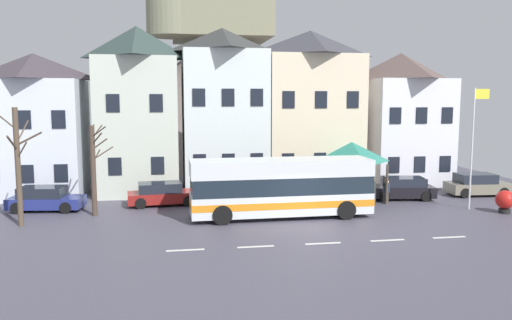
{
  "coord_description": "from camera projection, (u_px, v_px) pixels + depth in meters",
  "views": [
    {
      "loc": [
        -6.49,
        -23.24,
        6.33
      ],
      "look_at": [
        -1.61,
        5.91,
        2.74
      ],
      "focal_mm": 35.72,
      "sensor_mm": 36.0,
      "label": 1
    }
  ],
  "objects": [
    {
      "name": "townhouse_03",
      "position": [
        310.0,
        110.0,
        35.95
      ],
      "size": [
        6.51,
        5.57,
        11.0
      ],
      "color": "beige",
      "rests_on": "ground_plane"
    },
    {
      "name": "pedestrian_00",
      "position": [
        373.0,
        191.0,
        30.42
      ],
      "size": [
        0.29,
        0.37,
        1.6
      ],
      "color": "#2D2D38",
      "rests_on": "ground_plane"
    },
    {
      "name": "bus_shelter",
      "position": [
        352.0,
        152.0,
        31.64
      ],
      "size": [
        3.6,
        3.6,
        3.64
      ],
      "color": "#473D33",
      "rests_on": "ground_plane"
    },
    {
      "name": "pedestrian_01",
      "position": [
        387.0,
        191.0,
        30.68
      ],
      "size": [
        0.34,
        0.34,
        1.43
      ],
      "color": "#38332D",
      "rests_on": "ground_plane"
    },
    {
      "name": "townhouse_00",
      "position": [
        36.0,
        125.0,
        33.02
      ],
      "size": [
        5.91,
        5.5,
        9.19
      ],
      "color": "silver",
      "rests_on": "ground_plane"
    },
    {
      "name": "parked_car_01",
      "position": [
        402.0,
        188.0,
        32.12
      ],
      "size": [
        4.15,
        2.38,
        1.38
      ],
      "rotation": [
        0.0,
        0.0,
        2.99
      ],
      "color": "black",
      "rests_on": "ground_plane"
    },
    {
      "name": "townhouse_02",
      "position": [
        223.0,
        109.0,
        35.64
      ],
      "size": [
        5.53,
        6.99,
        11.14
      ],
      "color": "silver",
      "rests_on": "ground_plane"
    },
    {
      "name": "ground_plane",
      "position": [
        309.0,
        231.0,
        24.58
      ],
      "size": [
        40.0,
        60.0,
        0.07
      ],
      "color": "#4A4756"
    },
    {
      "name": "harbour_buoy",
      "position": [
        505.0,
        200.0,
        28.14
      ],
      "size": [
        1.03,
        1.03,
        1.28
      ],
      "color": "black",
      "rests_on": "ground_plane"
    },
    {
      "name": "flagpole",
      "position": [
        474.0,
        139.0,
        28.85
      ],
      "size": [
        0.95,
        0.1,
        6.92
      ],
      "color": "silver",
      "rests_on": "ground_plane"
    },
    {
      "name": "parked_car_03",
      "position": [
        477.0,
        185.0,
        33.36
      ],
      "size": [
        4.05,
        2.15,
        1.44
      ],
      "rotation": [
        0.0,
        0.0,
        -0.07
      ],
      "color": "#756E5C",
      "rests_on": "ground_plane"
    },
    {
      "name": "transit_bus",
      "position": [
        281.0,
        188.0,
        27.12
      ],
      "size": [
        9.68,
        2.66,
        3.12
      ],
      "rotation": [
        0.0,
        0.0,
        0.01
      ],
      "color": "silver",
      "rests_on": "ground_plane"
    },
    {
      "name": "parked_car_02",
      "position": [
        163.0,
        194.0,
        30.34
      ],
      "size": [
        4.33,
        2.16,
        1.35
      ],
      "rotation": [
        0.0,
        0.0,
        0.09
      ],
      "color": "maroon",
      "rests_on": "ground_plane"
    },
    {
      "name": "public_bench",
      "position": [
        311.0,
        187.0,
        33.79
      ],
      "size": [
        1.66,
        0.48,
        0.87
      ],
      "color": "#473828",
      "rests_on": "ground_plane"
    },
    {
      "name": "hilltop_castle",
      "position": [
        220.0,
        88.0,
        58.59
      ],
      "size": [
        36.7,
        36.7,
        21.04
      ],
      "color": "#655854",
      "rests_on": "ground_plane"
    },
    {
      "name": "townhouse_01",
      "position": [
        138.0,
        110.0,
        34.42
      ],
      "size": [
        5.21,
        6.43,
        11.1
      ],
      "color": "silver",
      "rests_on": "ground_plane"
    },
    {
      "name": "bare_tree_01",
      "position": [
        18.0,
        164.0,
        25.03
      ],
      "size": [
        2.06,
        2.34,
        5.9
      ],
      "color": "brown",
      "rests_on": "ground_plane"
    },
    {
      "name": "bare_tree_00",
      "position": [
        94.0,
        169.0,
        27.34
      ],
      "size": [
        1.19,
        1.29,
        4.94
      ],
      "color": "#47382D",
      "rests_on": "ground_plane"
    },
    {
      "name": "townhouse_04",
      "position": [
        399.0,
        119.0,
        37.81
      ],
      "size": [
        5.64,
        6.85,
        9.62
      ],
      "color": "white",
      "rests_on": "ground_plane"
    },
    {
      "name": "parked_car_00",
      "position": [
        45.0,
        199.0,
        28.81
      ],
      "size": [
        4.22,
        2.25,
        1.37
      ],
      "rotation": [
        0.0,
        0.0,
        -0.13
      ],
      "color": "navy",
      "rests_on": "ground_plane"
    }
  ]
}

